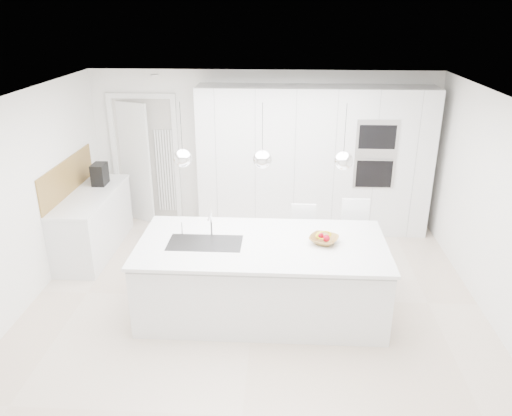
# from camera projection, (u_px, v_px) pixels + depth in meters

# --- Properties ---
(floor) EXTENTS (5.50, 5.50, 0.00)m
(floor) POSITION_uv_depth(u_px,v_px,m) (255.00, 298.00, 6.27)
(floor) COLOR beige
(floor) RESTS_ON ground
(wall_back) EXTENTS (5.50, 0.00, 5.50)m
(wall_back) POSITION_uv_depth(u_px,v_px,m) (263.00, 149.00, 8.11)
(wall_back) COLOR white
(wall_back) RESTS_ON ground
(wall_left) EXTENTS (0.00, 5.00, 5.00)m
(wall_left) POSITION_uv_depth(u_px,v_px,m) (24.00, 201.00, 5.94)
(wall_left) COLOR white
(wall_left) RESTS_ON ground
(ceiling) EXTENTS (5.50, 5.50, 0.00)m
(ceiling) POSITION_uv_depth(u_px,v_px,m) (254.00, 97.00, 5.33)
(ceiling) COLOR white
(ceiling) RESTS_ON wall_back
(tall_cabinets) EXTENTS (3.60, 0.60, 2.30)m
(tall_cabinets) POSITION_uv_depth(u_px,v_px,m) (313.00, 161.00, 7.83)
(tall_cabinets) COLOR silver
(tall_cabinets) RESTS_ON floor
(oven_stack) EXTENTS (0.62, 0.04, 1.05)m
(oven_stack) POSITION_uv_depth(u_px,v_px,m) (376.00, 155.00, 7.42)
(oven_stack) COLOR #A5A5A8
(oven_stack) RESTS_ON tall_cabinets
(doorway_frame) EXTENTS (1.11, 0.08, 2.13)m
(doorway_frame) POSITION_uv_depth(u_px,v_px,m) (146.00, 161.00, 8.27)
(doorway_frame) COLOR white
(doorway_frame) RESTS_ON floor
(hallway_door) EXTENTS (0.76, 0.38, 2.00)m
(hallway_door) POSITION_uv_depth(u_px,v_px,m) (130.00, 162.00, 8.24)
(hallway_door) COLOR white
(hallway_door) RESTS_ON floor
(radiator) EXTENTS (0.32, 0.04, 1.40)m
(radiator) POSITION_uv_depth(u_px,v_px,m) (166.00, 171.00, 8.31)
(radiator) COLOR white
(radiator) RESTS_ON floor
(left_base_cabinets) EXTENTS (0.60, 1.80, 0.86)m
(left_base_cabinets) POSITION_uv_depth(u_px,v_px,m) (94.00, 224.00, 7.34)
(left_base_cabinets) COLOR silver
(left_base_cabinets) RESTS_ON floor
(left_worktop) EXTENTS (0.62, 1.82, 0.04)m
(left_worktop) POSITION_uv_depth(u_px,v_px,m) (90.00, 195.00, 7.17)
(left_worktop) COLOR white
(left_worktop) RESTS_ON left_base_cabinets
(oak_backsplash) EXTENTS (0.02, 1.80, 0.50)m
(oak_backsplash) POSITION_uv_depth(u_px,v_px,m) (67.00, 177.00, 7.09)
(oak_backsplash) COLOR olive
(oak_backsplash) RESTS_ON wall_left
(island_base) EXTENTS (2.80, 1.20, 0.86)m
(island_base) POSITION_uv_depth(u_px,v_px,m) (262.00, 281.00, 5.82)
(island_base) COLOR silver
(island_base) RESTS_ON floor
(island_worktop) EXTENTS (2.84, 1.40, 0.04)m
(island_worktop) POSITION_uv_depth(u_px,v_px,m) (262.00, 244.00, 5.70)
(island_worktop) COLOR white
(island_worktop) RESTS_ON island_base
(island_sink) EXTENTS (0.84, 0.44, 0.18)m
(island_sink) POSITION_uv_depth(u_px,v_px,m) (205.00, 249.00, 5.71)
(island_sink) COLOR #3F3F42
(island_sink) RESTS_ON island_worktop
(island_tap) EXTENTS (0.02, 0.02, 0.30)m
(island_tap) POSITION_uv_depth(u_px,v_px,m) (211.00, 224.00, 5.81)
(island_tap) COLOR white
(island_tap) RESTS_ON island_worktop
(pendant_left) EXTENTS (0.20, 0.20, 0.20)m
(pendant_left) POSITION_uv_depth(u_px,v_px,m) (183.00, 158.00, 5.31)
(pendant_left) COLOR white
(pendant_left) RESTS_ON ceiling
(pendant_mid) EXTENTS (0.20, 0.20, 0.20)m
(pendant_mid) POSITION_uv_depth(u_px,v_px,m) (262.00, 160.00, 5.27)
(pendant_mid) COLOR white
(pendant_mid) RESTS_ON ceiling
(pendant_right) EXTENTS (0.20, 0.20, 0.20)m
(pendant_right) POSITION_uv_depth(u_px,v_px,m) (343.00, 161.00, 5.23)
(pendant_right) COLOR white
(pendant_right) RESTS_ON ceiling
(fruit_bowl) EXTENTS (0.42, 0.42, 0.08)m
(fruit_bowl) POSITION_uv_depth(u_px,v_px,m) (324.00, 240.00, 5.67)
(fruit_bowl) COLOR olive
(fruit_bowl) RESTS_ON island_worktop
(espresso_machine) EXTENTS (0.19, 0.30, 0.32)m
(espresso_machine) POSITION_uv_depth(u_px,v_px,m) (100.00, 174.00, 7.50)
(espresso_machine) COLOR black
(espresso_machine) RESTS_ON left_worktop
(bar_stool_left) EXTENTS (0.34, 0.47, 1.02)m
(bar_stool_left) POSITION_uv_depth(u_px,v_px,m) (303.00, 245.00, 6.52)
(bar_stool_left) COLOR white
(bar_stool_left) RESTS_ON floor
(bar_stool_right) EXTENTS (0.37, 0.51, 1.11)m
(bar_stool_right) POSITION_uv_depth(u_px,v_px,m) (354.00, 244.00, 6.44)
(bar_stool_right) COLOR white
(bar_stool_right) RESTS_ON floor
(apple_a) EXTENTS (0.08, 0.08, 0.08)m
(apple_a) POSITION_uv_depth(u_px,v_px,m) (326.00, 238.00, 5.63)
(apple_a) COLOR #A4061D
(apple_a) RESTS_ON fruit_bowl
(apple_b) EXTENTS (0.08, 0.08, 0.08)m
(apple_b) POSITION_uv_depth(u_px,v_px,m) (320.00, 236.00, 5.70)
(apple_b) COLOR #A4061D
(apple_b) RESTS_ON fruit_bowl
(banana_bunch) EXTENTS (0.22, 0.16, 0.20)m
(banana_bunch) POSITION_uv_depth(u_px,v_px,m) (324.00, 235.00, 5.62)
(banana_bunch) COLOR gold
(banana_bunch) RESTS_ON fruit_bowl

